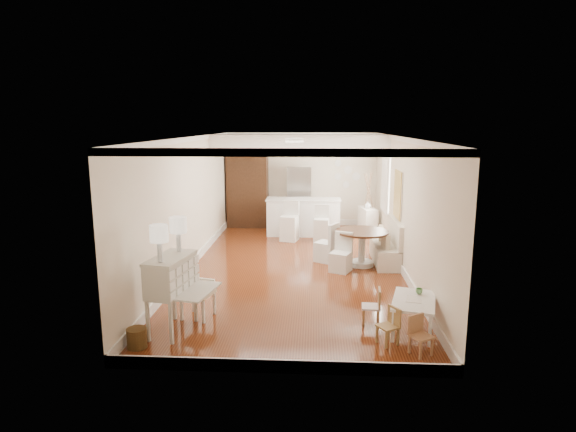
# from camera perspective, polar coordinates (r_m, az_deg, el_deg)

# --- Properties ---
(room) EXTENTS (9.00, 9.04, 2.82)m
(room) POSITION_cam_1_polar(r_m,az_deg,el_deg) (10.41, 1.17, 4.89)
(room) COLOR brown
(room) RESTS_ON ground
(secretary_bureau) EXTENTS (1.06, 1.08, 1.17)m
(secretary_bureau) POSITION_cam_1_polar(r_m,az_deg,el_deg) (7.44, -13.59, -8.98)
(secretary_bureau) COLOR silver
(secretary_bureau) RESTS_ON ground
(gustavian_armchair) EXTENTS (0.60, 0.60, 0.85)m
(gustavian_armchair) POSITION_cam_1_polar(r_m,az_deg,el_deg) (7.92, -10.66, -8.84)
(gustavian_armchair) COLOR white
(gustavian_armchair) RESTS_ON ground
(wicker_basket) EXTENTS (0.35, 0.35, 0.28)m
(wicker_basket) POSITION_cam_1_polar(r_m,az_deg,el_deg) (7.22, -17.48, -13.62)
(wicker_basket) COLOR #53391A
(wicker_basket) RESTS_ON ground
(kids_table) EXTENTS (0.84, 1.13, 0.50)m
(kids_table) POSITION_cam_1_polar(r_m,az_deg,el_deg) (7.59, 14.62, -11.32)
(kids_table) COLOR white
(kids_table) RESTS_ON ground
(kids_chair_a) EXTENTS (0.36, 0.36, 0.54)m
(kids_chair_a) POSITION_cam_1_polar(r_m,az_deg,el_deg) (7.09, 11.74, -12.63)
(kids_chair_a) COLOR #A9844D
(kids_chair_a) RESTS_ON ground
(kids_chair_b) EXTENTS (0.30, 0.30, 0.59)m
(kids_chair_b) POSITION_cam_1_polar(r_m,az_deg,el_deg) (7.69, 9.82, -10.49)
(kids_chair_b) COLOR #9B7146
(kids_chair_b) RESTS_ON ground
(kids_chair_c) EXTENTS (0.36, 0.36, 0.55)m
(kids_chair_c) POSITION_cam_1_polar(r_m,az_deg,el_deg) (6.90, 15.52, -13.50)
(kids_chair_c) COLOR #A5704B
(kids_chair_c) RESTS_ON ground
(banquette) EXTENTS (0.52, 1.60, 0.98)m
(banquette) POSITION_cam_1_polar(r_m,az_deg,el_deg) (10.95, 11.45, -2.95)
(banquette) COLOR silver
(banquette) RESTS_ON ground
(dining_table) EXTENTS (1.21, 1.21, 0.79)m
(dining_table) POSITION_cam_1_polar(r_m,az_deg,el_deg) (10.64, 8.74, -3.81)
(dining_table) COLOR #432515
(dining_table) RESTS_ON ground
(slip_chair_near) EXTENTS (0.52, 0.53, 0.82)m
(slip_chair_near) POSITION_cam_1_polar(r_m,az_deg,el_deg) (10.17, 6.27, -4.32)
(slip_chair_near) COLOR white
(slip_chair_near) RESTS_ON ground
(slip_chair_far) EXTENTS (0.59, 0.58, 0.89)m
(slip_chair_far) POSITION_cam_1_polar(r_m,az_deg,el_deg) (10.87, 4.56, -3.12)
(slip_chair_far) COLOR silver
(slip_chair_far) RESTS_ON ground
(breakfast_counter) EXTENTS (2.05, 0.65, 1.03)m
(breakfast_counter) POSITION_cam_1_polar(r_m,az_deg,el_deg) (13.37, 1.83, -0.11)
(breakfast_counter) COLOR white
(breakfast_counter) RESTS_ON ground
(bar_stool_left) EXTENTS (0.51, 0.51, 1.06)m
(bar_stool_left) POSITION_cam_1_polar(r_m,az_deg,el_deg) (12.73, 0.17, -0.61)
(bar_stool_left) COLOR white
(bar_stool_left) RESTS_ON ground
(bar_stool_right) EXTENTS (0.42, 0.42, 0.96)m
(bar_stool_right) POSITION_cam_1_polar(r_m,az_deg,el_deg) (12.72, 3.98, -0.88)
(bar_stool_right) COLOR silver
(bar_stool_right) RESTS_ON ground
(pantry_cabinet) EXTENTS (1.20, 0.60, 2.30)m
(pantry_cabinet) POSITION_cam_1_polar(r_m,az_deg,el_deg) (14.47, -4.80, 3.26)
(pantry_cabinet) COLOR #381E11
(pantry_cabinet) RESTS_ON ground
(fridge) EXTENTS (0.75, 0.65, 1.80)m
(fridge) POSITION_cam_1_polar(r_m,az_deg,el_deg) (14.34, 2.74, 2.20)
(fridge) COLOR silver
(fridge) RESTS_ON ground
(sideboard) EXTENTS (0.50, 0.84, 0.74)m
(sideboard) POSITION_cam_1_polar(r_m,az_deg,el_deg) (13.70, 9.41, -0.59)
(sideboard) COLOR silver
(sideboard) RESTS_ON ground
(pencil_cup) EXTENTS (0.11, 0.11, 0.08)m
(pencil_cup) POSITION_cam_1_polar(r_m,az_deg,el_deg) (7.73, 15.28, -8.59)
(pencil_cup) COLOR #66A560
(pencil_cup) RESTS_ON kids_table
(branch_vase) EXTENTS (0.21, 0.21, 0.19)m
(branch_vase) POSITION_cam_1_polar(r_m,az_deg,el_deg) (13.62, 9.43, 1.33)
(branch_vase) COLOR white
(branch_vase) RESTS_ON sideboard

